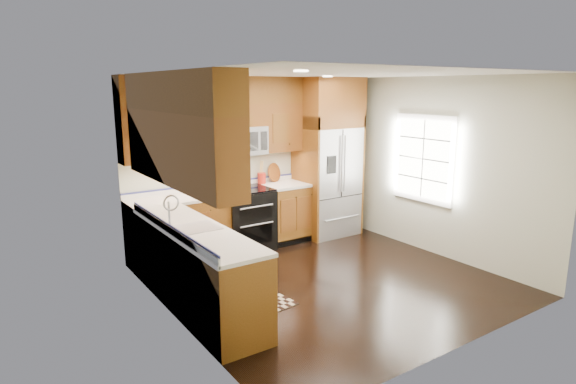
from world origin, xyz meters
TOP-DOWN VIEW (x-y plane):
  - ground at (0.00, 0.00)m, footprint 4.00×4.00m
  - wall_back at (0.00, 2.00)m, footprint 4.00×0.02m
  - wall_left at (-2.00, 0.00)m, footprint 0.02×4.00m
  - wall_right at (2.00, 0.00)m, footprint 0.02×4.00m
  - window at (1.98, 0.20)m, footprint 0.04×1.10m
  - base_cabinets at (-1.23, 0.90)m, footprint 2.85×3.00m
  - countertop at (-1.09, 1.01)m, footprint 2.86×3.01m
  - upper_cabinets at (-1.15, 1.09)m, footprint 2.85×3.00m
  - range at (-0.25, 1.67)m, footprint 0.76×0.67m
  - microwave at (-0.25, 1.80)m, footprint 0.76×0.40m
  - refrigerator at (1.30, 1.63)m, footprint 0.98×0.75m
  - sink_faucet at (-1.73, 0.23)m, footprint 0.54×0.44m
  - rug at (-1.20, 0.28)m, footprint 1.00×1.50m
  - knife_block at (-0.69, 1.86)m, footprint 0.12×0.15m
  - utensil_crock at (0.19, 1.91)m, footprint 0.17×0.17m
  - cutting_board at (0.45, 1.94)m, footprint 0.40×0.40m

SIDE VIEW (x-z plane):
  - ground at x=0.00m, z-range 0.00..0.00m
  - rug at x=-1.20m, z-range 0.00..0.01m
  - base_cabinets at x=-1.23m, z-range 0.00..0.90m
  - range at x=-0.25m, z-range 0.00..0.94m
  - countertop at x=-1.09m, z-range 0.90..0.94m
  - cutting_board at x=0.45m, z-range 0.94..0.96m
  - sink_faucet at x=-1.73m, z-range 0.81..1.18m
  - knife_block at x=-0.69m, z-range 0.91..1.20m
  - utensil_crock at x=0.19m, z-range 0.88..1.25m
  - wall_back at x=0.00m, z-range 0.00..2.60m
  - wall_left at x=-2.00m, z-range 0.00..2.60m
  - wall_right at x=2.00m, z-range 0.00..2.60m
  - refrigerator at x=1.30m, z-range 0.00..2.60m
  - window at x=1.98m, z-range 0.75..2.05m
  - microwave at x=-0.25m, z-range 1.45..1.87m
  - upper_cabinets at x=-1.15m, z-range 1.45..2.60m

